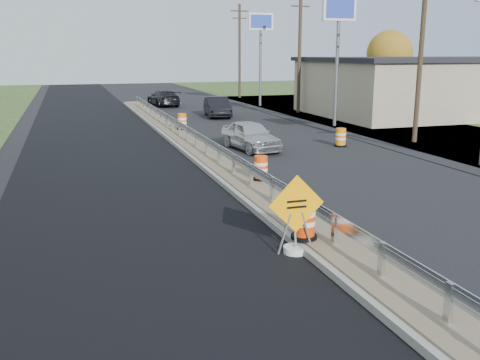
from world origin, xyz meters
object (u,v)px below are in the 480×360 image
object	(u,v)px
barrel_median_mid	(261,168)
car_dark_mid	(217,107)
caution_sign	(296,234)
barrel_shoulder_near	(341,138)
barrel_median_near	(304,221)
car_silver	(251,135)
car_dark_far	(164,98)
barrel_median_far	(182,122)

from	to	relation	value
barrel_median_mid	car_dark_mid	size ratio (longest dim) A/B	0.19
caution_sign	barrel_shoulder_near	xyz separation A→B (m)	(8.10, 12.87, -0.04)
barrel_median_near	barrel_median_mid	xyz separation A→B (m)	(1.10, 6.04, -0.04)
car_silver	barrel_median_mid	bearing A→B (deg)	-113.90
barrel_shoulder_near	car_dark_mid	xyz separation A→B (m)	(-2.47, 14.23, 0.29)
car_silver	caution_sign	bearing A→B (deg)	-112.35
car_dark_mid	car_dark_far	xyz separation A→B (m)	(-2.31, 9.46, -0.02)
barrel_shoulder_near	barrel_median_near	bearing A→B (deg)	-121.66
barrel_median_far	car_dark_mid	size ratio (longest dim) A/B	0.21
barrel_median_far	barrel_shoulder_near	xyz separation A→B (m)	(6.65, -6.81, -0.24)
barrel_median_near	car_silver	distance (m)	13.43
car_dark_far	barrel_shoulder_near	bearing A→B (deg)	95.50
barrel_shoulder_near	car_silver	size ratio (longest dim) A/B	0.22
car_silver	car_dark_mid	bearing A→B (deg)	73.38
barrel_median_mid	car_dark_mid	world-z (taller)	car_dark_mid
barrel_median_far	car_silver	bearing A→B (deg)	-72.18
barrel_shoulder_near	barrel_median_mid	bearing A→B (deg)	-135.55
caution_sign	barrel_median_mid	bearing A→B (deg)	77.56
barrel_median_far	barrel_median_mid	bearing A→B (deg)	-90.00
barrel_shoulder_near	barrel_median_far	bearing A→B (deg)	134.32
barrel_median_far	car_silver	world-z (taller)	car_silver
caution_sign	car_silver	size ratio (longest dim) A/B	0.46
caution_sign	barrel_shoulder_near	distance (m)	15.20
barrel_shoulder_near	car_dark_mid	distance (m)	14.44
barrel_median_near	barrel_shoulder_near	xyz separation A→B (m)	(7.75, 12.57, -0.24)
caution_sign	car_dark_far	distance (m)	36.70
barrel_median_near	barrel_median_mid	size ratio (longest dim) A/B	1.09
barrel_median_far	car_dark_far	size ratio (longest dim) A/B	0.19
barrel_median_mid	car_silver	size ratio (longest dim) A/B	0.21
barrel_median_near	car_dark_far	bearing A→B (deg)	85.32
caution_sign	car_dark_mid	bearing A→B (deg)	78.70
car_dark_mid	barrel_shoulder_near	bearing A→B (deg)	-73.04
barrel_median_mid	barrel_shoulder_near	xyz separation A→B (m)	(6.65, 6.52, -0.20)
barrel_median_near	car_silver	size ratio (longest dim) A/B	0.23
barrel_shoulder_near	car_dark_far	world-z (taller)	car_dark_far
caution_sign	car_silver	distance (m)	13.80
barrel_median_far	barrel_shoulder_near	size ratio (longest dim) A/B	1.01
car_dark_mid	barrel_median_mid	bearing A→B (deg)	-94.28
barrel_median_mid	barrel_median_far	distance (m)	13.33
barrel_shoulder_near	car_dark_far	xyz separation A→B (m)	(-4.78, 23.68, 0.27)
barrel_median_near	car_silver	bearing A→B (deg)	76.51
barrel_median_near	barrel_median_far	size ratio (longest dim) A/B	1.00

